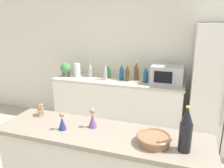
# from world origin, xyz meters

# --- Properties ---
(wall_back) EXTENTS (8.00, 0.06, 2.55)m
(wall_back) POSITION_xyz_m (0.00, 2.73, 1.27)
(wall_back) COLOR silver
(wall_back) RESTS_ON ground_plane
(back_counter) EXTENTS (2.15, 0.63, 0.90)m
(back_counter) POSITION_xyz_m (-0.54, 2.40, 0.45)
(back_counter) COLOR white
(back_counter) RESTS_ON ground_plane
(refrigerator) EXTENTS (0.90, 0.71, 1.81)m
(refrigerator) POSITION_xyz_m (1.06, 2.34, 0.90)
(refrigerator) COLOR silver
(refrigerator) RESTS_ON ground_plane
(potted_plant) EXTENTS (0.18, 0.18, 0.23)m
(potted_plant) POSITION_xyz_m (-1.48, 2.35, 1.02)
(potted_plant) COLOR #595451
(potted_plant) RESTS_ON back_counter
(paper_towel_roll) EXTENTS (0.11, 0.11, 0.23)m
(paper_towel_roll) POSITION_xyz_m (-1.27, 2.38, 1.02)
(paper_towel_roll) COLOR white
(paper_towel_roll) RESTS_ON back_counter
(microwave) EXTENTS (0.48, 0.37, 0.28)m
(microwave) POSITION_xyz_m (0.26, 2.42, 1.04)
(microwave) COLOR #B2B5BA
(microwave) RESTS_ON back_counter
(back_bottle_0) EXTENTS (0.06, 0.06, 0.26)m
(back_bottle_0) POSITION_xyz_m (-1.05, 2.44, 1.02)
(back_bottle_0) COLOR #B2B7BC
(back_bottle_0) RESTS_ON back_counter
(back_bottle_1) EXTENTS (0.07, 0.07, 0.26)m
(back_bottle_1) POSITION_xyz_m (-0.07, 2.37, 1.03)
(back_bottle_1) COLOR navy
(back_bottle_1) RESTS_ON back_counter
(back_bottle_2) EXTENTS (0.07, 0.07, 0.31)m
(back_bottle_2) POSITION_xyz_m (-0.23, 2.46, 1.05)
(back_bottle_2) COLOR brown
(back_bottle_2) RESTS_ON back_counter
(back_bottle_3) EXTENTS (0.07, 0.07, 0.27)m
(back_bottle_3) POSITION_xyz_m (-0.36, 2.37, 1.03)
(back_bottle_3) COLOR brown
(back_bottle_3) RESTS_ON back_counter
(back_bottle_4) EXTENTS (0.08, 0.08, 0.27)m
(back_bottle_4) POSITION_xyz_m (-0.47, 2.41, 1.03)
(back_bottle_4) COLOR navy
(back_bottle_4) RESTS_ON back_counter
(back_bottle_5) EXTENTS (0.07, 0.07, 0.24)m
(back_bottle_5) POSITION_xyz_m (-0.70, 2.45, 1.01)
(back_bottle_5) COLOR #2D6033
(back_bottle_5) RESTS_ON back_counter
(back_bottle_6) EXTENTS (0.07, 0.07, 0.26)m
(back_bottle_6) POSITION_xyz_m (-0.73, 2.32, 1.03)
(back_bottle_6) COLOR #B2B7BC
(back_bottle_6) RESTS_ON back_counter
(wine_bottle) EXTENTS (0.08, 0.08, 0.31)m
(wine_bottle) POSITION_xyz_m (0.53, 0.39, 1.17)
(wine_bottle) COLOR black
(wine_bottle) RESTS_ON bar_counter
(fruit_bowl) EXTENTS (0.24, 0.24, 0.06)m
(fruit_bowl) POSITION_xyz_m (0.33, 0.41, 1.05)
(fruit_bowl) COLOR #8C6647
(fruit_bowl) RESTS_ON bar_counter
(camel_figurine) EXTENTS (0.10, 0.09, 0.13)m
(camel_figurine) POSITION_xyz_m (-0.70, 0.57, 1.09)
(camel_figurine) COLOR tan
(camel_figurine) RESTS_ON bar_counter
(wise_man_figurine_blue) EXTENTS (0.07, 0.07, 0.16)m
(wise_man_figurine_blue) POSITION_xyz_m (-0.17, 0.50, 1.09)
(wise_man_figurine_blue) COLOR #6B4784
(wise_man_figurine_blue) RESTS_ON bar_counter
(wise_man_figurine_crimson) EXTENTS (0.06, 0.06, 0.15)m
(wise_man_figurine_crimson) POSITION_xyz_m (-0.38, 0.39, 1.08)
(wise_man_figurine_crimson) COLOR navy
(wise_man_figurine_crimson) RESTS_ON bar_counter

